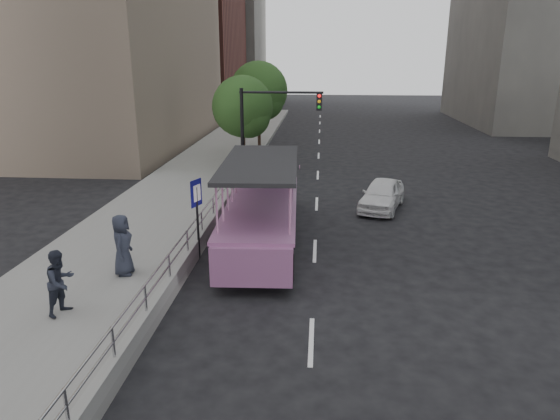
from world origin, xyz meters
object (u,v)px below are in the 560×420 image
at_px(parking_sign, 197,210).
at_px(street_tree_far, 260,93).
at_px(duck_boat, 263,208).
at_px(pedestrian_far, 122,245).
at_px(traffic_signal, 265,123).
at_px(street_tree_near, 244,109).
at_px(pedestrian_mid, 61,282).
at_px(car, 382,194).

xyz_separation_m(parking_sign, street_tree_far, (-0.10, 18.93, 2.55)).
distance_m(duck_boat, pedestrian_far, 5.76).
relative_size(parking_sign, traffic_signal, 0.54).
height_order(traffic_signal, street_tree_near, street_tree_near).
bearing_deg(street_tree_far, duck_boat, -82.82).
relative_size(pedestrian_far, traffic_signal, 0.37).
relative_size(pedestrian_mid, street_tree_far, 0.27).
distance_m(pedestrian_mid, street_tree_near, 17.89).
height_order(car, pedestrian_mid, pedestrian_mid).
distance_m(duck_boat, traffic_signal, 7.69).
height_order(parking_sign, street_tree_far, street_tree_far).
height_order(street_tree_near, street_tree_far, street_tree_far).
xyz_separation_m(pedestrian_mid, traffic_signal, (3.77, 14.13, 2.32)).
bearing_deg(pedestrian_far, car, -50.74).
height_order(parking_sign, traffic_signal, traffic_signal).
height_order(pedestrian_mid, traffic_signal, traffic_signal).
bearing_deg(street_tree_far, traffic_signal, -81.57).
bearing_deg(pedestrian_far, duck_boat, -46.64).
bearing_deg(street_tree_near, pedestrian_mid, -97.05).
relative_size(duck_boat, pedestrian_mid, 5.72).
bearing_deg(car, street_tree_near, 156.03).
relative_size(traffic_signal, street_tree_far, 0.81).
relative_size(car, pedestrian_mid, 2.28).
bearing_deg(street_tree_near, car, -41.58).
xyz_separation_m(duck_boat, car, (4.97, 4.28, -0.54)).
xyz_separation_m(pedestrian_far, street_tree_near, (1.51, 15.05, 2.57)).
bearing_deg(pedestrian_far, street_tree_near, -10.82).
relative_size(duck_boat, traffic_signal, 1.92).
relative_size(car, parking_sign, 1.42).
bearing_deg(car, pedestrian_mid, -112.81).
xyz_separation_m(traffic_signal, street_tree_far, (-1.40, 9.43, 0.81)).
bearing_deg(pedestrian_mid, traffic_signal, 3.44).
bearing_deg(duck_boat, traffic_signal, 95.56).
relative_size(car, street_tree_near, 0.70).
bearing_deg(car, street_tree_far, 137.22).
distance_m(traffic_signal, street_tree_near, 3.80).
xyz_separation_m(duck_boat, pedestrian_mid, (-4.48, -6.81, -0.05)).
distance_m(street_tree_near, street_tree_far, 6.02).
distance_m(parking_sign, traffic_signal, 9.74).
bearing_deg(parking_sign, pedestrian_mid, -118.14).
bearing_deg(street_tree_far, street_tree_near, -91.91).
relative_size(pedestrian_mid, pedestrian_far, 0.92).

